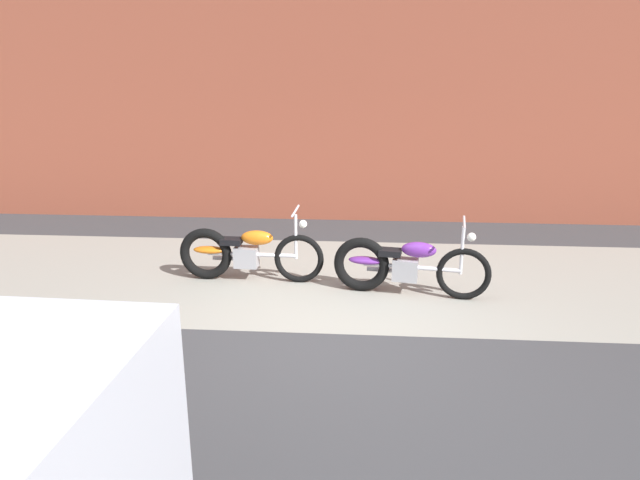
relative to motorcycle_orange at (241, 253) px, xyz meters
The scene contains 5 objects.
ground_plane 2.08m from the motorcycle_orange, 50.92° to the right, with size 80.00×80.00×0.00m, color #38383A.
sidewalk_slab 1.35m from the motorcycle_orange, ahead, with size 36.00×3.50×0.01m, color gray.
brick_building_wall 4.68m from the motorcycle_orange, 70.46° to the left, with size 36.00×0.50×6.14m, color brown.
motorcycle_orange is the anchor object (origin of this frame).
motorcycle_purple 2.17m from the motorcycle_orange, ahead, with size 2.00×0.65×1.03m.
Camera 1 is at (0.33, -5.63, 2.79)m, focal length 31.52 mm.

